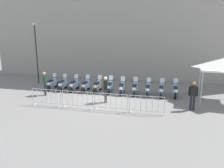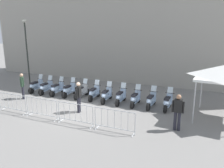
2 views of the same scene
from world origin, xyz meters
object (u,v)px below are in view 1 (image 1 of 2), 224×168
motorcycle_4 (97,86)px  barrier_segment_0 (47,98)px  motorcycle_10 (175,91)px  officer_by_barriers (45,82)px  canopy_tent (224,64)px  street_lamp (36,47)px  motorcycle_3 (85,86)px  barrier_segment_1 (77,100)px  barrier_segment_3 (146,105)px  motorcycle_2 (74,85)px  motorcycle_7 (135,89)px  officer_mid_plaza (193,94)px  motorcycle_8 (148,90)px  motorcycle_0 (52,84)px  motorcycle_9 (161,90)px  officer_near_row_end (106,88)px  barrier_segment_2 (111,102)px  motorcycle_6 (122,88)px  motorcycle_1 (62,85)px  motorcycle_5 (110,87)px

motorcycle_4 → barrier_segment_0: bearing=-113.9°
motorcycle_10 → officer_by_barriers: (-9.07, -2.60, 0.53)m
canopy_tent → street_lamp: bearing=177.9°
motorcycle_3 → barrier_segment_1: motorcycle_3 is taller
barrier_segment_3 → motorcycle_3: bearing=148.3°
motorcycle_2 → motorcycle_7: (4.83, 0.47, 0.00)m
officer_mid_plaza → motorcycle_8: bearing=144.0°
motorcycle_0 → officer_mid_plaza: bearing=-8.0°
motorcycle_9 → officer_near_row_end: 4.26m
barrier_segment_1 → barrier_segment_2: same height
barrier_segment_2 → motorcycle_10: bearing=50.6°
motorcycle_6 → motorcycle_1: bearing=-174.6°
motorcycle_4 → officer_near_row_end: bearing=-55.7°
officer_mid_plaza → canopy_tent: bearing=53.7°
motorcycle_7 → motorcycle_9: 1.93m
motorcycle_10 → motorcycle_2: bearing=-174.0°
motorcycle_6 → barrier_segment_2: size_ratio=0.87×
motorcycle_1 → officer_mid_plaza: 9.90m
motorcycle_2 → motorcycle_10: 7.75m
motorcycle_3 → motorcycle_6: same height
motorcycle_2 → officer_by_barriers: officer_by_barriers is taller
motorcycle_4 → canopy_tent: 8.93m
street_lamp → canopy_tent: size_ratio=1.83×
barrier_segment_3 → motorcycle_6: bearing=125.3°
motorcycle_0 → motorcycle_3: size_ratio=1.00×
motorcycle_6 → motorcycle_8: bearing=6.2°
street_lamp → canopy_tent: 14.95m
motorcycle_5 → barrier_segment_2: motorcycle_5 is taller
motorcycle_3 → canopy_tent: size_ratio=0.59×
motorcycle_6 → barrier_segment_3: size_ratio=0.87×
officer_mid_plaza → barrier_segment_1: bearing=-163.8°
motorcycle_10 → barrier_segment_1: motorcycle_10 is taller
motorcycle_3 → motorcycle_8: size_ratio=1.00×
motorcycle_1 → motorcycle_2: same height
motorcycle_6 → officer_by_barriers: size_ratio=1.00×
motorcycle_5 → motorcycle_10: bearing=5.2°
motorcycle_8 → motorcycle_7: bearing=-175.3°
barrier_segment_1 → canopy_tent: size_ratio=0.68×
motorcycle_3 → motorcycle_6: 2.91m
barrier_segment_0 → barrier_segment_3: size_ratio=1.00×
motorcycle_9 → barrier_segment_3: motorcycle_9 is taller
motorcycle_3 → street_lamp: size_ratio=0.32×
motorcycle_3 → motorcycle_5: size_ratio=1.00×
officer_by_barriers → barrier_segment_1: bearing=-26.4°
motorcycle_0 → motorcycle_3: (2.89, 0.29, 0.00)m
barrier_segment_0 → street_lamp: bearing=131.2°
motorcycle_2 → barrier_segment_1: motorcycle_2 is taller
motorcycle_3 → officer_near_row_end: officer_near_row_end is taller
motorcycle_8 → motorcycle_9: 0.97m
street_lamp → officer_mid_plaza: size_ratio=3.08×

